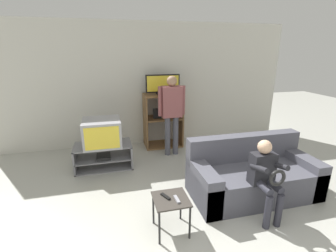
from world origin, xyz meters
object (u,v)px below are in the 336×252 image
remote_control_white (177,199)px  person_seated_child (266,174)px  media_shelf (163,120)px  person_standing_adult (172,109)px  snack_table (171,203)px  television_flat (163,85)px  tv_stand (104,156)px  television_main (102,132)px  couch (252,176)px  remote_control_black (165,196)px

remote_control_white → person_seated_child: size_ratio=0.14×
media_shelf → person_standing_adult: (0.05, -0.52, 0.37)m
snack_table → television_flat: bearing=78.8°
tv_stand → television_flat: 1.86m
person_standing_adult → person_seated_child: size_ratio=1.58×
television_main → couch: 2.54m
television_main → person_standing_adult: size_ratio=0.40×
remote_control_black → couch: (1.40, 0.44, -0.16)m
television_main → remote_control_white: 2.08m
remote_control_black → television_main: bearing=84.7°
remote_control_black → couch: couch is taller
couch → remote_control_black: bearing=-162.6°
television_main → person_standing_adult: bearing=10.9°
television_main → remote_control_white: bearing=-67.4°
television_flat → remote_control_white: television_flat is taller
television_flat → person_seated_child: television_flat is taller
tv_stand → remote_control_white: size_ratio=6.89×
television_main → snack_table: television_main is taller
television_flat → remote_control_black: size_ratio=4.96×
snack_table → television_main: bearing=111.6°
tv_stand → couch: (2.09, -1.40, 0.07)m
media_shelf → snack_table: size_ratio=2.64×
television_flat → person_standing_adult: 0.65m
media_shelf → tv_stand: bearing=-148.8°
media_shelf → remote_control_black: 2.67m
snack_table → remote_control_black: 0.10m
remote_control_black → person_standing_adult: bearing=47.2°
television_main → tv_stand: bearing=150.9°
tv_stand → television_main: bearing=-29.1°
television_flat → snack_table: size_ratio=1.65×
media_shelf → television_flat: television_flat is taller
remote_control_black → person_seated_child: (1.24, -0.05, 0.15)m
tv_stand → media_shelf: bearing=31.2°
remote_control_white → couch: 1.40m
television_main → media_shelf: (1.26, 0.78, -0.08)m
media_shelf → couch: bearing=-69.2°
person_seated_child → tv_stand: bearing=135.8°
person_standing_adult → person_seated_child: bearing=-74.0°
tv_stand → media_shelf: 1.53m
television_main → person_seated_child: bearing=-44.3°
snack_table → media_shelf: bearing=78.8°
tv_stand → person_standing_adult: person_standing_adult is taller
snack_table → remote_control_black: size_ratio=3.01×
remote_control_white → couch: (1.29, 0.52, -0.16)m
couch → person_seated_child: bearing=-107.7°
couch → person_standing_adult: person_standing_adult is taller
remote_control_black → person_seated_child: size_ratio=0.14×
snack_table → person_seated_child: size_ratio=0.43×
media_shelf → person_seated_child: 2.74m
television_main → media_shelf: size_ratio=0.55×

